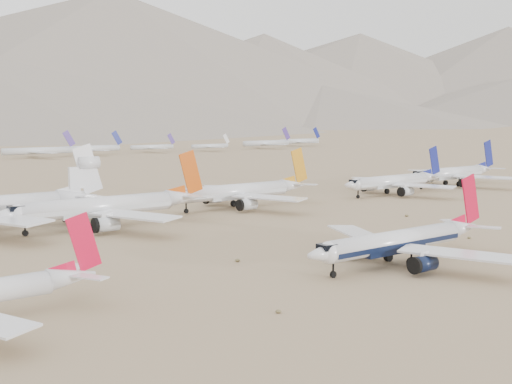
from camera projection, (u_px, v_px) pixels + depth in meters
ground at (403, 254)px, 128.22m from camera, size 7000.00×7000.00×0.00m
main_airliner at (402, 241)px, 119.60m from camera, size 44.67×43.63×15.77m
row2_navy_widebody at (395, 181)px, 223.66m from camera, size 46.11×45.09×16.41m
row2_gold_tail at (241, 191)px, 192.08m from camera, size 48.73×47.65×17.35m
row2_orange_tail at (107, 206)px, 158.59m from camera, size 51.55×50.43×18.39m
row2_blue_far at (453, 173)px, 251.48m from camera, size 49.41×48.31×17.56m
distant_storage_row at (22, 151)px, 414.52m from camera, size 563.38×58.59×15.35m
foothills at (153, 95)px, 1307.26m from camera, size 4637.50×1395.00×155.00m
desert_scrub at (396, 310)px, 90.64m from camera, size 206.06×121.67×0.63m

